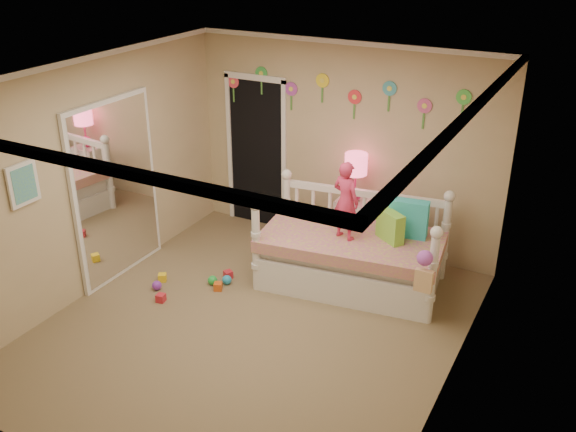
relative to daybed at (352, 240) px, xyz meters
The scene contains 18 objects.
floor 1.52m from the daybed, 112.55° to the right, with size 4.00×4.50×0.01m, color #7F684C.
ceiling 2.48m from the daybed, 112.55° to the right, with size 4.00×4.50×0.01m, color white.
back_wall 1.32m from the daybed, 119.94° to the left, with size 4.00×0.01×2.60m, color tan.
left_wall 2.95m from the daybed, 152.79° to the right, with size 0.01×4.50×2.60m, color tan.
right_wall 2.09m from the daybed, 41.90° to the right, with size 0.01×4.50×2.60m, color tan.
crown_molding 2.46m from the daybed, 112.55° to the right, with size 4.00×4.50×0.06m, color white, non-canonical shape.
daybed is the anchor object (origin of this frame).
pillow_turquoise 0.67m from the daybed, 26.24° to the left, with size 0.43×0.15×0.43m, color #25BCAD.
pillow_lime 0.48m from the daybed, 10.95° to the left, with size 0.36×0.13×0.34m, color #87DB42.
child 0.52m from the daybed, 120.68° to the right, with size 0.33×0.21×0.89m, color #DA315B.
nightstand 0.80m from the daybed, 111.23° to the left, with size 0.43×0.33×0.71m, color white.
table_lamp 0.95m from the daybed, 111.23° to the left, with size 0.28×0.28×0.61m.
closet_doorway 2.07m from the daybed, 152.64° to the left, with size 0.90×0.04×2.07m, color black.
flower_decals 1.78m from the daybed, 124.22° to the left, with size 3.40×0.02×0.50m, color #B2668C, non-canonical shape.
mirror_closet 2.74m from the daybed, 158.08° to the right, with size 0.07×1.30×2.10m, color white.
wall_picture 3.49m from the daybed, 138.70° to the right, with size 0.05×0.34×0.42m, color white.
hanging_bag 1.13m from the daybed, 29.05° to the right, with size 0.20×0.16×0.36m, color beige, non-canonical shape.
toy_scatter 2.01m from the daybed, 146.97° to the right, with size 0.80×1.30×0.11m, color #996666, non-canonical shape.
Camera 1 is at (2.92, -4.70, 3.83)m, focal length 39.81 mm.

